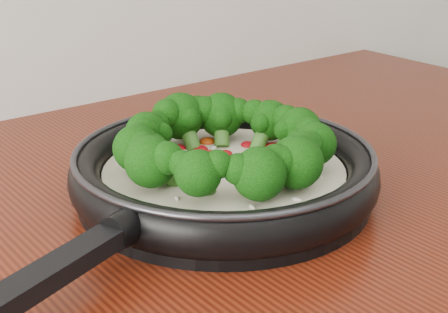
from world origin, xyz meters
TOP-DOWN VIEW (x-y plane):
  - skillet at (0.06, 1.06)m, footprint 0.58×0.45m

SIDE VIEW (x-z plane):
  - skillet at x=0.06m, z-range 0.89..0.99m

